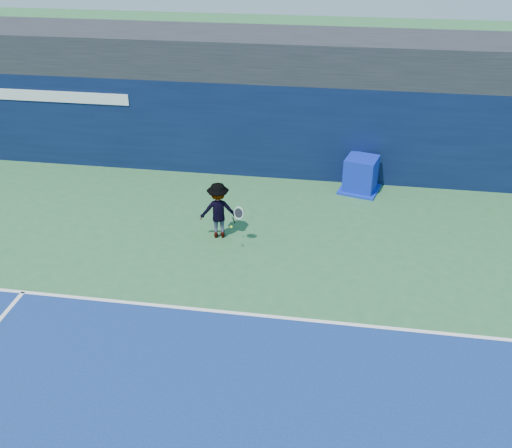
# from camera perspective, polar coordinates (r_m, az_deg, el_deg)

# --- Properties ---
(ground) EXTENTS (80.00, 80.00, 0.00)m
(ground) POSITION_cam_1_polar(r_m,az_deg,el_deg) (10.36, -4.89, -19.21)
(ground) COLOR #2D6436
(ground) RESTS_ON ground
(baseline) EXTENTS (24.00, 0.10, 0.01)m
(baseline) POSITION_cam_1_polar(r_m,az_deg,el_deg) (12.47, -1.73, -8.92)
(baseline) COLOR white
(baseline) RESTS_ON ground
(stadium_band) EXTENTS (36.00, 3.00, 1.20)m
(stadium_band) POSITION_cam_1_polar(r_m,az_deg,el_deg) (18.65, 2.99, 16.64)
(stadium_band) COLOR black
(stadium_band) RESTS_ON back_wall_assembly
(back_wall_assembly) EXTENTS (36.00, 1.03, 3.00)m
(back_wall_assembly) POSITION_cam_1_polar(r_m,az_deg,el_deg) (18.29, 2.46, 9.53)
(back_wall_assembly) COLOR #091434
(back_wall_assembly) RESTS_ON ground
(equipment_cart) EXTENTS (1.37, 1.37, 1.08)m
(equipment_cart) POSITION_cam_1_polar(r_m,az_deg,el_deg) (17.68, 10.41, 4.77)
(equipment_cart) COLOR #0B1DA5
(equipment_cart) RESTS_ON ground
(tennis_player) EXTENTS (1.28, 0.78, 1.54)m
(tennis_player) POSITION_cam_1_polar(r_m,az_deg,el_deg) (14.84, -3.77, 1.37)
(tennis_player) COLOR white
(tennis_player) RESTS_ON ground
(tennis_ball) EXTENTS (0.06, 0.06, 0.06)m
(tennis_ball) POSITION_cam_1_polar(r_m,az_deg,el_deg) (14.15, -2.48, -0.29)
(tennis_ball) COLOR #C3F21A
(tennis_ball) RESTS_ON ground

